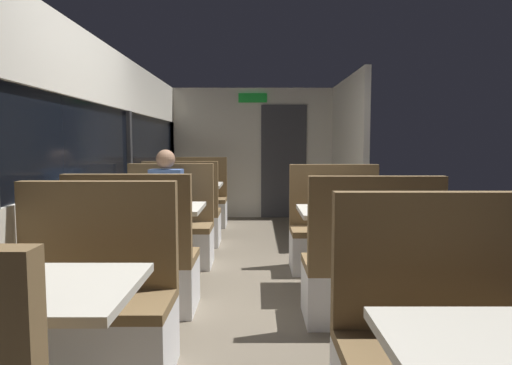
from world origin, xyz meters
The scene contains 18 objects.
ground_plane centered at (0.00, 0.00, -0.01)m, with size 3.30×9.20×0.02m, color #665B4C.
carriage_window_panel_left centered at (-1.45, 0.00, 1.11)m, with size 0.09×8.48×2.30m.
carriage_end_bulkhead centered at (0.06, 4.19, 1.14)m, with size 2.90×0.11×2.30m.
carriage_aisle_panel_right centered at (1.45, 3.00, 1.15)m, with size 0.08×2.40×2.30m, color beige.
dining_table_near_window centered at (-0.89, -2.09, 0.64)m, with size 0.90×0.70×0.74m.
bench_near_window_facing_entry centered at (-0.89, -1.39, 0.33)m, with size 0.95×0.50×1.10m.
dining_table_mid_window centered at (-0.89, 0.27, 0.64)m, with size 0.90×0.70×0.74m.
bench_mid_window_facing_end centered at (-0.89, -0.43, 0.33)m, with size 0.95×0.50×1.10m.
bench_mid_window_facing_entry centered at (-0.89, 0.97, 0.33)m, with size 0.95×0.50×1.10m.
dining_table_far_window centered at (-0.89, 2.63, 0.64)m, with size 0.90×0.70×0.74m.
bench_far_window_facing_end centered at (-0.89, 1.93, 0.33)m, with size 0.95×0.50×1.10m.
bench_far_window_facing_entry centered at (-0.89, 3.33, 0.33)m, with size 0.95×0.50×1.10m.
dining_table_rear_aisle centered at (0.89, 0.07, 0.64)m, with size 0.90×0.70×0.74m.
bench_rear_aisle_facing_end centered at (0.89, -0.63, 0.33)m, with size 0.95×0.50×1.10m.
bench_rear_aisle_facing_entry centered at (0.89, 0.77, 0.33)m, with size 0.95×0.50×1.10m.
seated_passenger centered at (-0.89, 0.90, 0.54)m, with size 0.47×0.55×1.26m.
coffee_cup_primary centered at (-0.81, 2.49, 0.79)m, with size 0.07×0.07×0.09m.
coffee_cup_secondary centered at (0.87, 0.17, 0.79)m, with size 0.07×0.07×0.09m.
Camera 1 is at (0.06, -3.93, 1.32)m, focal length 31.89 mm.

